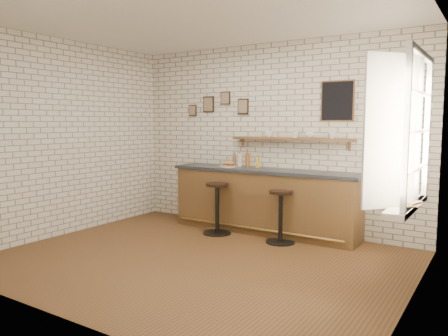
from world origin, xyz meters
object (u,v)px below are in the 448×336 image
(bar_stool_right, at_px, (281,215))
(shelf_cup_d, at_px, (332,135))
(bitters_bottle_amber, at_px, (248,160))
(shelf_cup_c, at_px, (309,135))
(bitters_bottle_white, at_px, (240,161))
(book_upper, at_px, (403,201))
(condiment_bottle_yellow, at_px, (258,163))
(sandwich_plate, at_px, (228,167))
(bar_counter, at_px, (264,201))
(ciabatta_sandwich, at_px, (228,164))
(shelf_cup_a, at_px, (269,134))
(shelf_cup_b, at_px, (295,135))
(bitters_bottle_brown, at_px, (234,161))
(bar_stool_left, at_px, (217,207))
(book_lower, at_px, (402,204))

(bar_stool_right, distance_m, shelf_cup_d, 1.40)
(bar_stool_right, bearing_deg, bitters_bottle_amber, 147.95)
(bar_stool_right, xyz_separation_m, shelf_cup_c, (0.17, 0.62, 1.14))
(bitters_bottle_white, xyz_separation_m, book_upper, (2.85, -1.63, -0.15))
(bitters_bottle_white, bearing_deg, condiment_bottle_yellow, 0.00)
(condiment_bottle_yellow, relative_size, bar_stool_right, 0.26)
(sandwich_plate, relative_size, bitters_bottle_amber, 0.98)
(bar_counter, height_order, book_upper, bar_counter)
(bar_counter, bearing_deg, bitters_bottle_amber, 161.78)
(bitters_bottle_amber, bearing_deg, bitters_bottle_white, 180.00)
(ciabatta_sandwich, distance_m, shelf_cup_a, 0.82)
(shelf_cup_b, bearing_deg, bar_stool_right, -125.69)
(bitters_bottle_brown, bearing_deg, condiment_bottle_yellow, 0.00)
(bitters_bottle_white, height_order, shelf_cup_c, shelf_cup_c)
(bitters_bottle_amber, bearing_deg, sandwich_plate, -150.22)
(shelf_cup_a, xyz_separation_m, shelf_cup_d, (1.03, 0.00, -0.00))
(bar_counter, relative_size, shelf_cup_c, 25.41)
(ciabatta_sandwich, relative_size, book_upper, 1.13)
(ciabatta_sandwich, height_order, bar_stool_left, ciabatta_sandwich)
(bar_stool_left, xyz_separation_m, book_lower, (2.90, -1.07, 0.51))
(bar_counter, relative_size, bitters_bottle_brown, 14.71)
(bitters_bottle_amber, bearing_deg, bar_counter, -18.22)
(shelf_cup_b, bearing_deg, book_upper, -83.57)
(bitters_bottle_amber, height_order, shelf_cup_d, shelf_cup_d)
(bar_counter, xyz_separation_m, ciabatta_sandwich, (-0.64, -0.04, 0.55))
(bitters_bottle_white, height_order, condiment_bottle_yellow, bitters_bottle_white)
(sandwich_plate, distance_m, bar_stool_left, 0.74)
(bitters_bottle_amber, bearing_deg, shelf_cup_d, 3.22)
(bar_counter, height_order, sandwich_plate, sandwich_plate)
(shelf_cup_b, bearing_deg, condiment_bottle_yellow, 145.65)
(bitters_bottle_brown, height_order, bitters_bottle_amber, bitters_bottle_amber)
(shelf_cup_d, bearing_deg, book_lower, -55.63)
(bar_stool_left, height_order, book_lower, book_lower)
(shelf_cup_c, distance_m, book_upper, 2.46)
(ciabatta_sandwich, bearing_deg, book_lower, -26.99)
(bar_counter, xyz_separation_m, shelf_cup_d, (1.01, 0.20, 1.04))
(bitters_bottle_amber, bearing_deg, book_upper, -31.15)
(shelf_cup_b, bearing_deg, bar_counter, 163.87)
(bar_counter, relative_size, bar_stool_right, 4.06)
(sandwich_plate, height_order, book_upper, sandwich_plate)
(ciabatta_sandwich, relative_size, bitters_bottle_white, 1.01)
(shelf_cup_c, bearing_deg, bitters_bottle_brown, 117.53)
(sandwich_plate, bearing_deg, bar_stool_left, -79.88)
(shelf_cup_a, height_order, shelf_cup_d, shelf_cup_a)
(bitters_bottle_amber, xyz_separation_m, shelf_cup_b, (0.79, 0.08, 0.42))
(bar_stool_right, bearing_deg, ciabatta_sandwich, 161.41)
(ciabatta_sandwich, bearing_deg, bar_stool_left, -81.16)
(sandwich_plate, bearing_deg, book_lower, -26.91)
(ciabatta_sandwich, bearing_deg, bar_counter, 3.19)
(bar_counter, relative_size, bitters_bottle_amber, 10.79)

